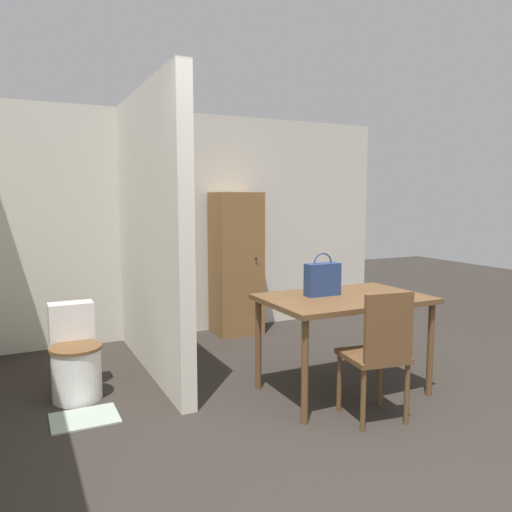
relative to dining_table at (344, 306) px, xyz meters
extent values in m
plane|color=#2D2823|center=(-0.58, -1.11, -0.71)|extent=(16.00, 16.00, 0.00)
cube|color=beige|center=(-0.58, 2.31, 0.54)|extent=(5.12, 0.12, 2.50)
cube|color=beige|center=(-1.24, 1.20, 0.54)|extent=(0.12, 2.11, 2.50)
cube|color=brown|center=(0.00, 0.00, 0.06)|extent=(1.27, 0.84, 0.04)
cylinder|color=brown|center=(-0.58, -0.36, -0.33)|extent=(0.05, 0.05, 0.74)
cylinder|color=brown|center=(0.58, -0.36, -0.33)|extent=(0.05, 0.05, 0.74)
cylinder|color=brown|center=(-0.58, 0.36, -0.33)|extent=(0.05, 0.05, 0.74)
cylinder|color=brown|center=(0.58, 0.36, -0.33)|extent=(0.05, 0.05, 0.74)
cube|color=brown|center=(-0.09, -0.48, -0.26)|extent=(0.45, 0.45, 0.04)
cube|color=brown|center=(-0.12, -0.66, 0.00)|extent=(0.36, 0.08, 0.47)
cylinder|color=brown|center=(-0.24, -0.29, -0.49)|extent=(0.04, 0.04, 0.43)
cylinder|color=brown|center=(0.10, -0.33, -0.49)|extent=(0.04, 0.04, 0.43)
cylinder|color=brown|center=(-0.28, -0.63, -0.49)|extent=(0.04, 0.04, 0.43)
cylinder|color=brown|center=(0.05, -0.67, -0.49)|extent=(0.04, 0.04, 0.43)
cylinder|color=white|center=(-1.94, 0.78, -0.51)|extent=(0.37, 0.37, 0.40)
cylinder|color=brown|center=(-1.94, 0.78, -0.30)|extent=(0.39, 0.39, 0.02)
cube|color=white|center=(-1.94, 1.04, -0.15)|extent=(0.34, 0.18, 0.32)
cube|color=navy|center=(-0.14, 0.10, 0.21)|extent=(0.29, 0.11, 0.26)
torus|color=navy|center=(-0.14, 0.10, 0.34)|extent=(0.17, 0.01, 0.17)
cube|color=brown|center=(-0.05, 2.01, 0.10)|extent=(0.52, 0.44, 1.62)
sphere|color=black|center=(0.10, 1.78, 0.18)|extent=(0.02, 0.02, 0.02)
cube|color=#99A899|center=(-1.94, 0.39, -0.70)|extent=(0.46, 0.36, 0.01)
camera|label=1|loc=(-2.32, -3.18, 0.85)|focal=35.00mm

